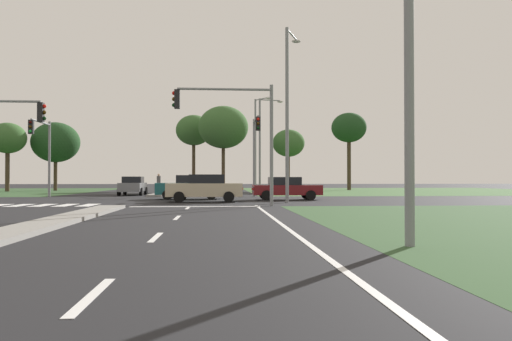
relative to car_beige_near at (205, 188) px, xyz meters
name	(u,v)px	position (x,y,z in m)	size (l,w,h in m)	color
ground_plane	(139,201)	(-4.12, 1.85, -0.82)	(200.00, 200.00, 0.00)	black
grass_verge_far_right	(401,191)	(21.38, 26.35, -0.82)	(35.00, 35.00, 0.01)	#385B2D
median_island_near	(21,230)	(-4.12, -17.15, -0.75)	(1.20, 22.00, 0.14)	gray
median_island_far	(175,190)	(-4.12, 26.85, -0.75)	(1.20, 36.00, 0.14)	gray
lane_dash_near	(92,296)	(-0.62, -24.32, -0.82)	(0.14, 2.00, 0.01)	silver
lane_dash_second	(156,237)	(-0.62, -18.32, -0.82)	(0.14, 2.00, 0.01)	silver
lane_dash_third	(177,218)	(-0.62, -12.32, -0.82)	(0.14, 2.00, 0.01)	silver
lane_dash_fourth	(188,208)	(-0.62, -6.32, -0.82)	(0.14, 2.00, 0.01)	silver
edge_line_right	(286,227)	(2.73, -16.15, -0.82)	(0.14, 24.00, 0.01)	silver
stop_bar_near	(195,207)	(-0.32, -5.15, -0.82)	(6.40, 0.50, 0.01)	silver
crosswalk_bar_second	(20,205)	(-9.37, -3.35, -0.82)	(0.70, 2.80, 0.01)	silver
crosswalk_bar_third	(43,205)	(-8.22, -3.35, -0.82)	(0.70, 2.80, 0.01)	silver
crosswalk_bar_fourth	(66,205)	(-7.07, -3.35, -0.82)	(0.70, 2.80, 0.01)	silver
crosswalk_bar_fifth	(88,205)	(-5.92, -3.35, -0.82)	(0.70, 2.80, 0.01)	silver
car_beige_near	(205,188)	(0.00, 0.00, 0.00)	(4.48, 1.95, 1.62)	#BCAD8E
car_teal_second	(191,187)	(-1.08, 4.12, 0.00)	(4.52, 2.04, 1.61)	#19565B
car_grey_third	(133,186)	(-6.34, 12.80, -0.04)	(1.98, 4.16, 1.55)	slate
car_maroon_fourth	(286,188)	(5.19, 2.62, -0.07)	(4.46, 1.97, 1.48)	maroon
traffic_signal_far_right	(255,142)	(3.48, 6.95, 3.21)	(0.32, 4.35, 5.91)	gray
traffic_signal_far_left	(43,144)	(-11.72, 7.01, 3.01)	(0.32, 4.08, 5.61)	gray
traffic_signal_near_right	(237,122)	(1.71, -4.75, 3.39)	(5.08, 0.32, 6.12)	gray
street_lamp_second	(288,105)	(4.81, -1.09, 4.80)	(1.24, 2.42, 10.08)	gray
street_lamp_third	(262,140)	(4.93, 18.88, 4.29)	(2.41, 0.74, 9.11)	gray
street_lamp_fourth	(257,140)	(4.85, 24.72, 4.76)	(1.64, 2.26, 10.00)	gray
pedestrian_at_median	(159,181)	(-4.40, 14.43, 0.32)	(0.34, 0.34, 1.66)	#335184
treeline_second	(8,139)	(-21.85, 26.23, 4.85)	(3.87, 3.87, 7.38)	#423323
treeline_third	(56,142)	(-17.81, 29.42, 4.68)	(5.37, 5.37, 7.80)	#423323
treeline_fourth	(194,131)	(-2.26, 31.57, 6.33)	(4.30, 4.30, 9.04)	#423323
treeline_fifth	(223,127)	(1.27, 26.71, 6.26)	(5.56, 5.56, 9.47)	#423323
treeline_sixth	(289,143)	(8.69, 27.48, 4.57)	(3.66, 3.66, 6.98)	#423323
treeline_seventh	(349,128)	(16.48, 30.57, 6.65)	(4.22, 4.22, 9.36)	#423323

